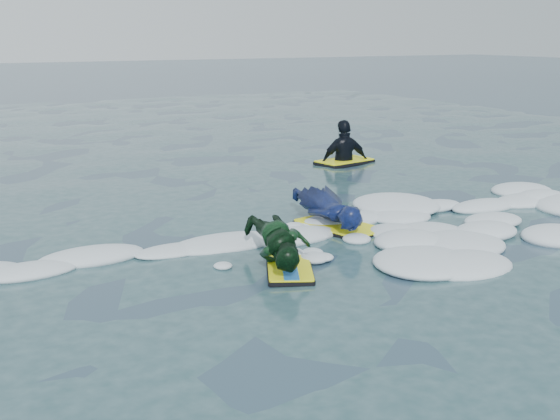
% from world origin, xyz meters
% --- Properties ---
extents(ground, '(120.00, 120.00, 0.00)m').
position_xyz_m(ground, '(0.00, 0.00, 0.00)').
color(ground, '#18283B').
rests_on(ground, ground).
extents(foam_band, '(12.00, 3.10, 0.30)m').
position_xyz_m(foam_band, '(0.00, 1.03, 0.00)').
color(foam_band, silver).
rests_on(foam_band, ground).
extents(prone_woman_unit, '(0.97, 1.86, 0.46)m').
position_xyz_m(prone_woman_unit, '(1.89, 1.59, 0.24)').
color(prone_woman_unit, black).
rests_on(prone_woman_unit, ground).
extents(prone_child_unit, '(1.02, 1.46, 0.52)m').
position_xyz_m(prone_child_unit, '(0.50, 0.41, 0.27)').
color(prone_child_unit, black).
rests_on(prone_child_unit, ground).
extents(waiting_rider_unit, '(1.24, 0.83, 1.72)m').
position_xyz_m(waiting_rider_unit, '(4.62, 5.37, 0.01)').
color(waiting_rider_unit, black).
rests_on(waiting_rider_unit, ground).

